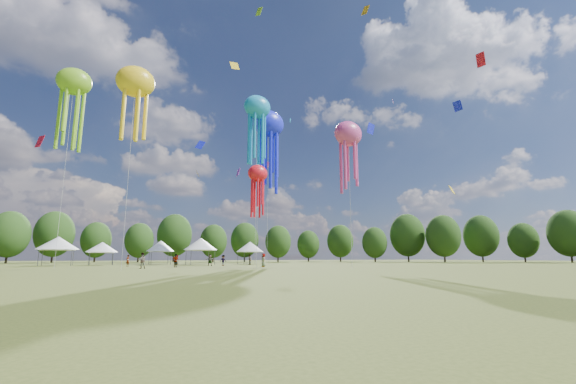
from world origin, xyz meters
name	(u,v)px	position (x,y,z in m)	size (l,w,h in m)	color
ground	(499,290)	(0.00, 0.00, 0.00)	(300.00, 300.00, 0.00)	#384416
spectator_near	(142,261)	(-9.38, 34.70, 0.86)	(0.84, 0.65, 1.73)	gray
spectators_far	(214,260)	(1.47, 44.89, 0.82)	(19.32, 18.55, 1.71)	gray
festival_tents	(157,245)	(-5.26, 56.03, 3.19)	(35.82, 9.67, 4.47)	#47474C
show_kites	(245,131)	(5.43, 43.64, 20.88)	(35.53, 29.57, 28.83)	yellow
small_kites	(221,67)	(1.02, 42.82, 30.20)	(72.47, 61.47, 47.30)	yellow
treeline	(161,228)	(-3.87, 62.51, 6.54)	(201.57, 95.24, 13.43)	#38281C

